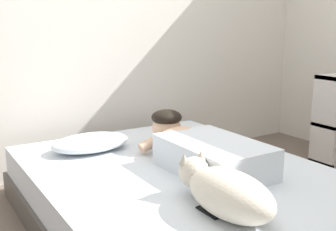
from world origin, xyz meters
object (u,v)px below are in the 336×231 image
coffee_cup (165,145)px  cell_phone (211,211)px  bed (182,199)px  dog (225,191)px  pillow (91,143)px  person_lying (199,148)px

coffee_cup → cell_phone: size_ratio=0.89×
bed → dog: dog is taller
pillow → person_lying: 0.75m
bed → pillow: bearing=115.3°
dog → pillow: bearing=97.3°
dog → person_lying: bearing=63.9°
dog → coffee_cup: 0.98m
dog → coffee_cup: bearing=74.1°
coffee_cup → cell_phone: coffee_cup is taller
person_lying → coffee_cup: 0.37m
pillow → cell_phone: 1.15m
coffee_cup → person_lying: bearing=-87.6°
pillow → dog: (0.15, -1.18, 0.05)m
person_lying → cell_phone: size_ratio=6.57×
person_lying → dog: person_lying is taller
pillow → person_lying: bearing=-54.3°
bed → pillow: 0.74m
bed → person_lying: (0.14, 0.03, 0.28)m
bed → dog: 0.63m
person_lying → dog: 0.64m
cell_phone → coffee_cup: bearing=70.8°
pillow → dog: 1.19m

